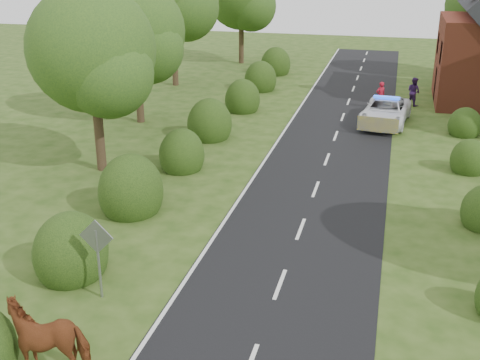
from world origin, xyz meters
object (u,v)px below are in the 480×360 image
(road_sign, at_px, (97,247))
(pedestrian_red, at_px, (380,95))
(pedestrian_purple, at_px, (414,91))
(police_van, at_px, (385,111))
(cow, at_px, (50,340))

(road_sign, xyz_separation_m, pedestrian_red, (7.07, 24.64, -0.78))
(road_sign, height_order, pedestrian_red, road_sign)
(road_sign, bearing_deg, pedestrian_purple, 70.74)
(pedestrian_purple, bearing_deg, police_van, 114.56)
(cow, distance_m, pedestrian_purple, 30.62)
(police_van, xyz_separation_m, pedestrian_red, (-0.43, 3.46, 0.13))
(road_sign, distance_m, police_van, 22.48)
(police_van, height_order, pedestrian_purple, pedestrian_purple)
(road_sign, height_order, police_van, road_sign)
(road_sign, xyz_separation_m, cow, (0.33, -3.25, -0.83))
(road_sign, relative_size, pedestrian_purple, 1.37)
(cow, height_order, pedestrian_purple, pedestrian_purple)
(road_sign, distance_m, cow, 3.37)
(police_van, bearing_deg, pedestrian_purple, 78.44)
(pedestrian_red, xyz_separation_m, pedestrian_purple, (2.05, 1.45, 0.05))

